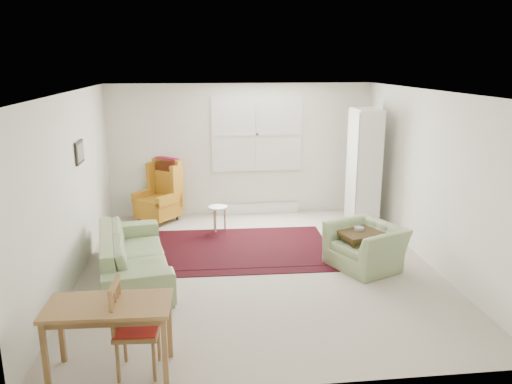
{
  "coord_description": "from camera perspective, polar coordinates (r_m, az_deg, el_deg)",
  "views": [
    {
      "loc": [
        -0.8,
        -6.66,
        2.89
      ],
      "look_at": [
        0.0,
        0.3,
        1.05
      ],
      "focal_mm": 35.0,
      "sensor_mm": 36.0,
      "label": 1
    }
  ],
  "objects": [
    {
      "name": "desk_chair",
      "position": [
        4.98,
        -13.4,
        -14.82
      ],
      "size": [
        0.43,
        0.43,
        0.93
      ],
      "primitive_type": null,
      "rotation": [
        0.0,
        0.0,
        1.51
      ],
      "color": "olive",
      "rests_on": "ground"
    },
    {
      "name": "cabinet",
      "position": [
        9.07,
        12.24,
        2.67
      ],
      "size": [
        0.51,
        0.87,
        2.1
      ],
      "primitive_type": null,
      "rotation": [
        0.0,
        0.0,
        -0.08
      ],
      "color": "white",
      "rests_on": "ground"
    },
    {
      "name": "armchair",
      "position": [
        7.35,
        12.43,
        -5.61
      ],
      "size": [
        1.18,
        1.24,
        0.76
      ],
      "primitive_type": "imported",
      "rotation": [
        0.0,
        0.0,
        -1.14
      ],
      "color": "gray",
      "rests_on": "ground"
    },
    {
      "name": "room",
      "position": [
        7.11,
        0.23,
        1.43
      ],
      "size": [
        5.04,
        5.54,
        2.51
      ],
      "color": "#B8AC9D",
      "rests_on": "ground"
    },
    {
      "name": "wingback_chair",
      "position": [
        9.33,
        -11.24,
        0.1
      ],
      "size": [
        0.96,
        0.97,
        1.16
      ],
      "primitive_type": null,
      "rotation": [
        0.0,
        0.0,
        -0.67
      ],
      "color": "#B6791C",
      "rests_on": "ground"
    },
    {
      "name": "sofa",
      "position": [
        7.06,
        -13.87,
        -5.96
      ],
      "size": [
        1.24,
        2.34,
        0.89
      ],
      "primitive_type": "imported",
      "rotation": [
        0.0,
        0.0,
        1.75
      ],
      "color": "gray",
      "rests_on": "ground"
    },
    {
      "name": "rug",
      "position": [
        7.94,
        -2.75,
        -6.51
      ],
      "size": [
        3.15,
        2.07,
        0.03
      ],
      "primitive_type": null,
      "rotation": [
        0.0,
        0.0,
        -0.02
      ],
      "color": "black",
      "rests_on": "ground"
    },
    {
      "name": "stool",
      "position": [
        8.77,
        -4.35,
        -3.03
      ],
      "size": [
        0.35,
        0.35,
        0.45
      ],
      "primitive_type": null,
      "rotation": [
        0.0,
        0.0,
        0.05
      ],
      "color": "white",
      "rests_on": "ground"
    },
    {
      "name": "coffee_table",
      "position": [
        7.51,
        11.59,
        -6.11
      ],
      "size": [
        0.78,
        0.78,
        0.51
      ],
      "primitive_type": null,
      "rotation": [
        0.0,
        0.0,
        0.29
      ],
      "color": "#3B2912",
      "rests_on": "ground"
    },
    {
      "name": "desk",
      "position": [
        5.07,
        -16.26,
        -15.81
      ],
      "size": [
        1.16,
        0.61,
        0.73
      ],
      "primitive_type": null,
      "rotation": [
        0.0,
        0.0,
        -0.03
      ],
      "color": "olive",
      "rests_on": "ground"
    }
  ]
}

